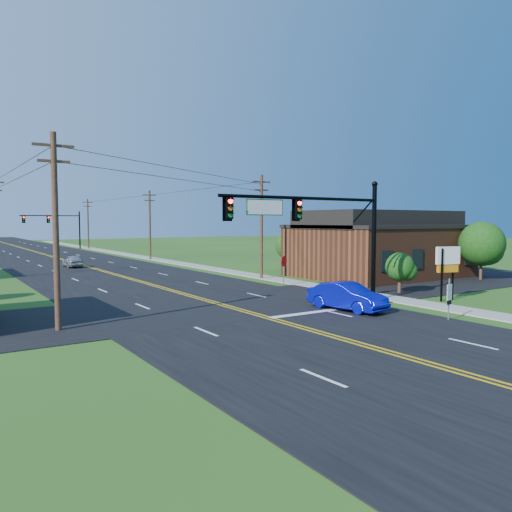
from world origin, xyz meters
TOP-DOWN VIEW (x-y plane):
  - ground at (0.00, 0.00)m, footprint 260.00×260.00m
  - road_main at (0.00, 50.00)m, footprint 16.00×220.00m
  - road_cross at (0.00, 12.00)m, footprint 70.00×10.00m
  - sidewalk at (10.50, 40.00)m, footprint 2.00×160.00m
  - signal_mast_main at (4.34, 8.00)m, footprint 11.30×0.60m
  - signal_mast_far at (4.44, 80.00)m, footprint 10.98×0.60m
  - brick_building at (20.00, 18.00)m, footprint 14.20×11.20m
  - utility_pole_left_a at (-9.50, 10.00)m, footprint 1.80×0.28m
  - utility_pole_right_a at (9.80, 22.00)m, footprint 1.80×0.28m
  - utility_pole_right_b at (9.80, 48.00)m, footprint 1.80×0.28m
  - utility_pole_right_c at (9.80, 78.00)m, footprint 1.80×0.28m
  - tree_right_front at (25.00, 11.00)m, footprint 3.80×3.80m
  - tree_right_back at (16.00, 26.00)m, footprint 3.00×3.00m
  - shrub_corner at (13.00, 9.50)m, footprint 2.00×2.00m
  - blue_car at (5.17, 6.52)m, footprint 2.25×4.87m
  - distant_car at (-1.36, 42.10)m, footprint 1.58×3.90m
  - route_sign at (7.50, 1.62)m, footprint 0.53×0.14m
  - stop_sign at (8.50, 16.98)m, footprint 0.79×0.36m
  - pylon_sign at (12.93, 5.64)m, footprint 1.66×0.68m

SIDE VIEW (x-z plane):
  - ground at x=0.00m, z-range 0.00..0.00m
  - road_main at x=0.00m, z-range 0.00..0.04m
  - road_cross at x=0.00m, z-range 0.00..0.04m
  - sidewalk at x=10.50m, z-range 0.00..0.08m
  - distant_car at x=-1.36m, z-range 0.00..1.33m
  - blue_car at x=5.17m, z-range 0.00..1.55m
  - route_sign at x=7.50m, z-range 0.18..2.32m
  - stop_sign at x=8.50m, z-range 0.52..2.88m
  - shrub_corner at x=13.00m, z-range 0.42..3.28m
  - brick_building at x=20.00m, z-range 0.00..4.70m
  - pylon_sign at x=12.93m, z-range 0.79..4.21m
  - tree_right_back at x=16.00m, z-range 0.55..4.65m
  - tree_right_front at x=25.00m, z-range 0.60..5.60m
  - signal_mast_far at x=4.44m, z-range 0.81..8.29m
  - utility_pole_left_a at x=-9.50m, z-range 0.22..9.22m
  - utility_pole_right_a at x=9.80m, z-range 0.22..9.22m
  - utility_pole_right_b at x=9.80m, z-range 0.22..9.22m
  - utility_pole_right_c at x=9.80m, z-range 0.22..9.22m
  - signal_mast_main at x=4.34m, z-range 1.01..8.49m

